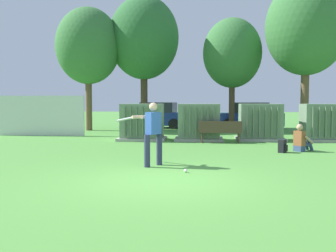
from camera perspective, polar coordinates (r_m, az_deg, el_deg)
name	(u,v)px	position (r m, az deg, el deg)	size (l,w,h in m)	color
ground_plane	(162,181)	(9.03, -0.84, -7.87)	(96.00, 96.00, 0.00)	#51933D
fence_panel	(37,116)	(21.01, -18.17, 1.41)	(4.80, 0.12, 2.00)	silver
transformer_west	(142,122)	(17.86, -3.68, 0.51)	(2.10, 1.70, 1.62)	#9E9B93
transformer_mid_west	(199,123)	(17.74, 4.46, 0.49)	(2.10, 1.70, 1.62)	#9E9B93
transformer_mid_east	(260,123)	(18.19, 13.03, 0.48)	(2.10, 1.70, 1.62)	#9E9B93
transformer_east	(323,123)	(18.74, 21.32, 0.41)	(2.10, 1.70, 1.62)	#9E9B93
park_bench	(220,130)	(16.78, 7.46, -0.60)	(1.80, 0.40, 0.92)	#4C3828
batter	(152,131)	(10.93, -2.33, -0.65)	(1.43, 1.18, 1.74)	#282D4C
sports_ball	(186,171)	(10.04, 2.52, -6.41)	(0.09, 0.09, 0.09)	white
seated_spectator	(301,141)	(14.80, 18.51, -1.99)	(0.77, 0.69, 0.96)	#384C75
backpack	(283,146)	(14.26, 16.05, -2.81)	(0.36, 0.38, 0.44)	black
tree_left	(88,46)	(23.95, -11.35, 11.12)	(3.72, 3.72, 7.12)	brown
tree_center_left	(144,38)	(24.31, -3.47, 12.40)	(4.15, 4.15, 7.92)	#4C3828
tree_center_right	(232,53)	(24.06, 9.17, 10.21)	(3.44, 3.44, 6.57)	#4C3828
tree_right	(306,28)	(22.88, 19.14, 13.13)	(4.27, 4.27, 8.15)	brown
parked_car_leftmost	(157,116)	(25.45, -1.59, 1.45)	(4.38, 2.32, 1.62)	navy
parked_car_left_of_center	(248,116)	(25.24, 11.33, 1.35)	(4.28, 2.09, 1.62)	navy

